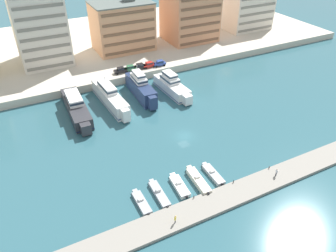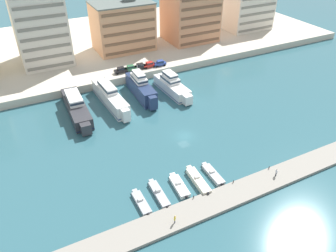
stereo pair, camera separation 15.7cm
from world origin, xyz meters
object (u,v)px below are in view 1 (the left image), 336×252
Objects in this scene: yacht_white_center_left at (172,86)px; motorboat_white_mid_left at (179,186)px; pedestrian_mid_deck at (175,219)px; car_black_far_left at (120,70)px; yacht_white_left at (110,97)px; yacht_charcoal_far_left at (76,107)px; motorboat_grey_center at (213,174)px; car_black_mid_left at (140,66)px; motorboat_cream_center_left at (198,180)px; car_green_left at (130,68)px; yacht_navy_mid_left at (141,88)px; car_blue_center at (160,63)px; pedestrian_near_edge at (277,172)px; motorboat_grey_left at (159,194)px; car_red_center_left at (149,64)px; motorboat_grey_far_left at (141,202)px.

yacht_white_center_left reaches higher than motorboat_white_mid_left.
car_black_far_left is at bearing 78.67° from pedestrian_mid_deck.
yacht_white_left reaches higher than pedestrian_mid_deck.
yacht_charcoal_far_left reaches higher than motorboat_grey_center.
motorboat_cream_center_left is at bearing -100.13° from car_black_mid_left.
car_black_far_left is 0.99× the size of car_green_left.
yacht_navy_mid_left is 38.59m from motorboat_cream_center_left.
pedestrian_mid_deck is (5.99, -44.23, -0.33)m from yacht_charcoal_far_left.
yacht_white_left reaches higher than motorboat_grey_center.
car_blue_center is (13.36, -0.62, 0.00)m from car_black_far_left.
car_blue_center is at bearing 88.79° from pedestrian_near_edge.
motorboat_grey_center is 4.21× the size of pedestrian_near_edge.
motorboat_grey_left is at bearing -120.99° from yacht_white_center_left.
pedestrian_near_edge is 23.90m from pedestrian_mid_deck.
yacht_navy_mid_left is (9.50, 0.55, 0.36)m from yacht_white_left.
yacht_navy_mid_left is at bearing -123.15° from car_red_center_left.
pedestrian_near_edge is (8.93, -57.24, -1.64)m from car_green_left.
car_red_center_left is at bearing 92.46° from pedestrian_near_edge.
car_blue_center is (31.05, 13.58, 1.32)m from yacht_charcoal_far_left.
car_red_center_left is at bearing -0.97° from car_black_far_left.
motorboat_grey_far_left is at bearing -179.77° from motorboat_cream_center_left.
yacht_charcoal_far_left is 3.18× the size of motorboat_grey_far_left.
car_green_left is 10.14m from car_blue_center.
yacht_white_left is 38.21m from motorboat_cream_center_left.
motorboat_cream_center_left is at bearing 0.23° from motorboat_grey_far_left.
car_red_center_left is (12.35, 51.06, 2.76)m from motorboat_cream_center_left.
motorboat_grey_far_left is at bearing -112.76° from car_black_mid_left.
pedestrian_near_edge is (12.16, -57.21, -1.64)m from car_black_far_left.
yacht_charcoal_far_left reaches higher than motorboat_grey_far_left.
car_black_mid_left is (5.35, 50.86, 2.91)m from motorboat_grey_center.
motorboat_white_mid_left is 9.34m from pedestrian_mid_deck.
yacht_navy_mid_left is at bearing 167.18° from yacht_white_center_left.
yacht_white_left is 2.54× the size of motorboat_cream_center_left.
motorboat_cream_center_left is at bearing -96.00° from yacht_navy_mid_left.
motorboat_grey_center is at bearing -0.37° from motorboat_grey_left.
yacht_navy_mid_left is 2.53× the size of motorboat_grey_center.
car_black_far_left is at bearing 38.74° from yacht_charcoal_far_left.
yacht_white_left is 37.30m from motorboat_white_mid_left.
motorboat_grey_center is 51.22m from car_black_mid_left.
car_black_far_left is at bearing 82.54° from motorboat_white_mid_left.
motorboat_grey_left is 7.77m from pedestrian_mid_deck.
yacht_white_center_left is 4.40× the size of car_red_center_left.
car_red_center_left is at bearing -3.06° from car_black_mid_left.
yacht_white_center_left reaches higher than yacht_charcoal_far_left.
car_red_center_left is at bearing 72.06° from motorboat_white_mid_left.
yacht_navy_mid_left reaches higher than pedestrian_near_edge.
car_green_left reaches higher than motorboat_white_mid_left.
motorboat_grey_left is at bearing -108.27° from yacht_navy_mid_left.
car_red_center_left is (20.82, 50.61, 2.90)m from motorboat_grey_left.
car_green_left is at bearing 81.92° from yacht_navy_mid_left.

